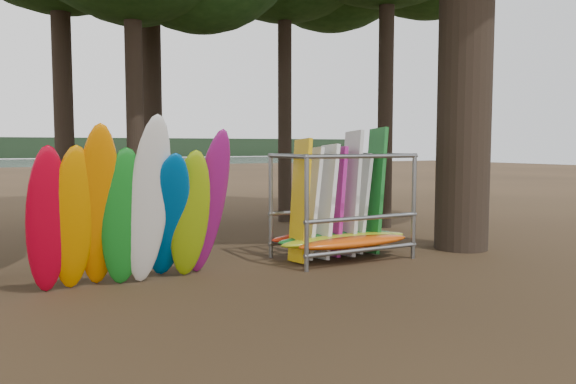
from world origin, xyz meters
TOP-DOWN VIEW (x-y plane):
  - ground at (0.00, 0.00)m, footprint 120.00×120.00m
  - lake at (0.00, 60.00)m, footprint 160.00×160.00m
  - far_shore at (0.00, 110.00)m, footprint 160.00×4.00m
  - kayak_row at (-2.78, 0.33)m, footprint 3.45×1.74m
  - storage_rack at (1.66, 0.74)m, footprint 3.12×1.54m

SIDE VIEW (x-z plane):
  - ground at x=0.00m, z-range 0.00..0.00m
  - lake at x=0.00m, z-range 0.00..0.00m
  - storage_rack at x=1.66m, z-range -0.37..2.45m
  - kayak_row at x=-2.78m, z-range -0.24..2.77m
  - far_shore at x=0.00m, z-range 0.00..4.00m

